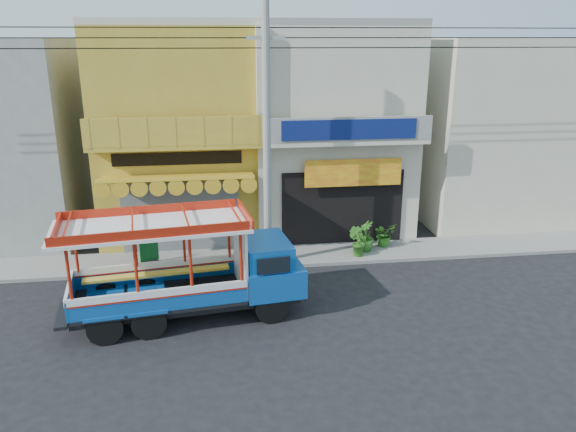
# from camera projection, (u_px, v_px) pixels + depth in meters

# --- Properties ---
(ground) EXTENTS (90.00, 90.00, 0.00)m
(ground) POSITION_uv_depth(u_px,v_px,m) (313.00, 307.00, 16.60)
(ground) COLOR black
(ground) RESTS_ON ground
(sidewalk) EXTENTS (30.00, 2.00, 0.12)m
(sidewalk) POSITION_uv_depth(u_px,v_px,m) (294.00, 255.00, 20.36)
(sidewalk) COLOR slate
(sidewalk) RESTS_ON ground
(shophouse_left) EXTENTS (6.00, 7.50, 8.24)m
(shophouse_left) POSITION_uv_depth(u_px,v_px,m) (180.00, 129.00, 22.34)
(shophouse_left) COLOR #AC8626
(shophouse_left) RESTS_ON ground
(shophouse_right) EXTENTS (6.00, 6.75, 8.24)m
(shophouse_right) POSITION_uv_depth(u_px,v_px,m) (328.00, 126.00, 23.12)
(shophouse_right) COLOR beige
(shophouse_right) RESTS_ON ground
(party_pilaster) EXTENTS (0.35, 0.30, 8.00)m
(party_pilaster) POSITION_uv_depth(u_px,v_px,m) (263.00, 144.00, 19.83)
(party_pilaster) COLOR beige
(party_pilaster) RESTS_ON ground
(filler_building_right) EXTENTS (6.00, 6.00, 7.60)m
(filler_building_right) POSITION_uv_depth(u_px,v_px,m) (487.00, 130.00, 24.15)
(filler_building_right) COLOR beige
(filler_building_right) RESTS_ON ground
(utility_pole) EXTENTS (28.00, 0.26, 9.00)m
(utility_pole) POSITION_uv_depth(u_px,v_px,m) (271.00, 121.00, 18.07)
(utility_pole) COLOR gray
(utility_pole) RESTS_ON ground
(songthaew_truck) EXTENTS (6.86, 2.99, 3.10)m
(songthaew_truck) POSITION_uv_depth(u_px,v_px,m) (202.00, 267.00, 15.65)
(songthaew_truck) COLOR black
(songthaew_truck) RESTS_ON ground
(green_sign) EXTENTS (0.63, 0.49, 1.00)m
(green_sign) POSITION_uv_depth(u_px,v_px,m) (149.00, 252.00, 19.40)
(green_sign) COLOR black
(green_sign) RESTS_ON sidewalk
(potted_plant_a) EXTENTS (0.98, 0.90, 0.91)m
(potted_plant_a) POSITION_uv_depth(u_px,v_px,m) (384.00, 234.00, 21.00)
(potted_plant_a) COLOR #2A601B
(potted_plant_a) RESTS_ON sidewalk
(potted_plant_b) EXTENTS (0.74, 0.71, 1.05)m
(potted_plant_b) POSITION_uv_depth(u_px,v_px,m) (357.00, 242.00, 20.04)
(potted_plant_b) COLOR #2A601B
(potted_plant_b) RESTS_ON sidewalk
(potted_plant_c) EXTENTS (0.65, 0.65, 1.13)m
(potted_plant_c) POSITION_uv_depth(u_px,v_px,m) (366.00, 236.00, 20.49)
(potted_plant_c) COLOR #2A601B
(potted_plant_c) RESTS_ON sidewalk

